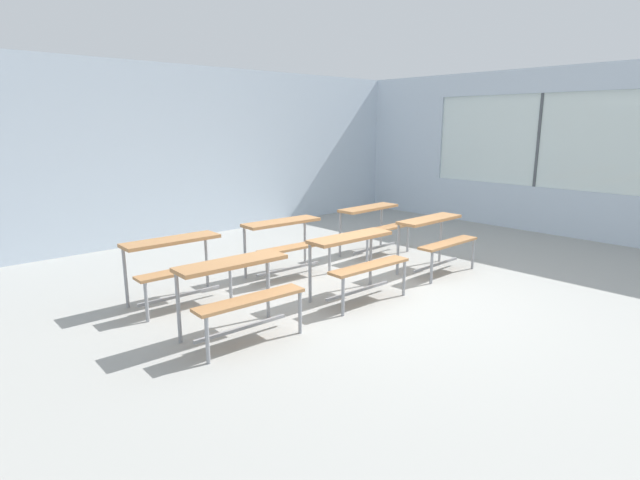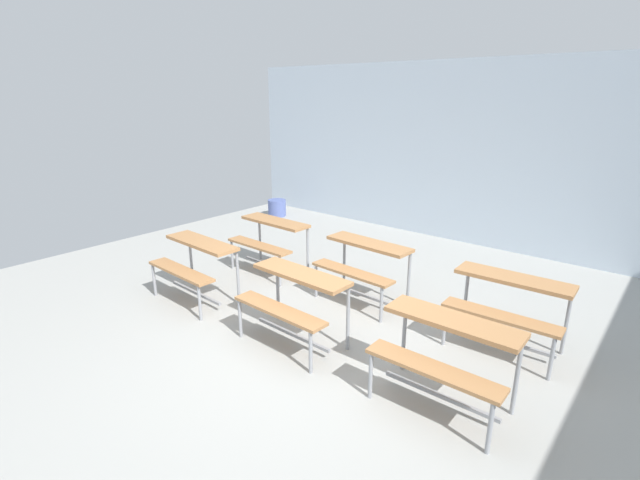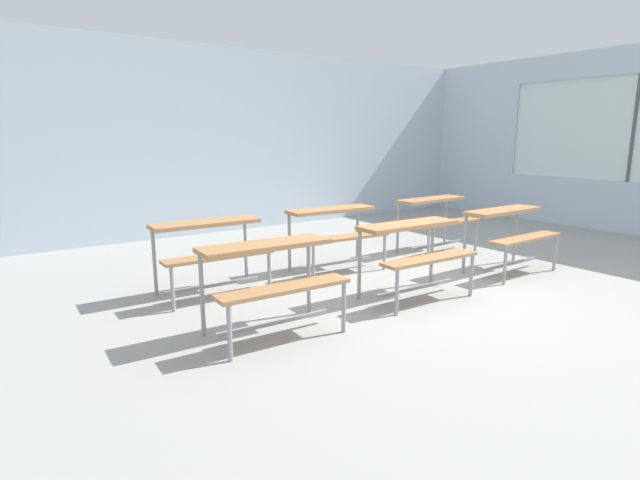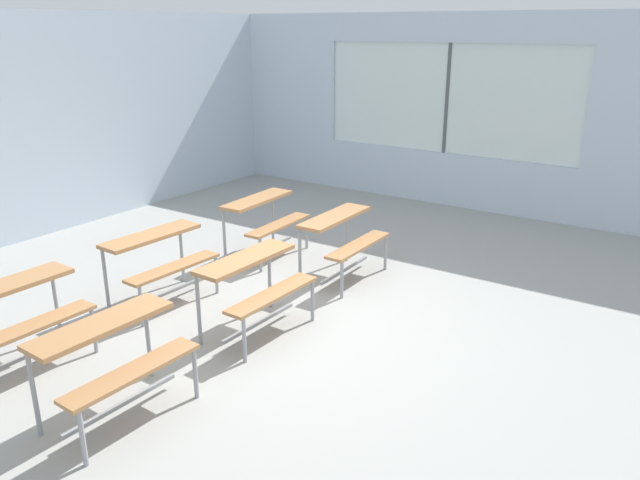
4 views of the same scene
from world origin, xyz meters
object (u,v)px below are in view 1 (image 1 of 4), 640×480
(desk_bench_r1c0, at_px, (177,256))
(desk_bench_r0c0, at_px, (238,281))
(desk_bench_r0c2, at_px, (436,232))
(desk_bench_r1c1, at_px, (287,235))
(desk_bench_r1c2, at_px, (374,219))
(desk_bench_r0c1, at_px, (357,252))

(desk_bench_r1c0, bearing_deg, desk_bench_r0c0, -89.09)
(desk_bench_r0c0, bearing_deg, desk_bench_r1c0, 91.82)
(desk_bench_r0c2, distance_m, desk_bench_r1c1, 2.05)
(desk_bench_r0c0, xyz_separation_m, desk_bench_r1c1, (1.60, 1.27, 0.00))
(desk_bench_r0c0, bearing_deg, desk_bench_r0c2, 3.09)
(desk_bench_r0c0, bearing_deg, desk_bench_r1c2, 22.99)
(desk_bench_r1c0, relative_size, desk_bench_r1c1, 0.99)
(desk_bench_r0c0, relative_size, desk_bench_r0c2, 1.02)
(desk_bench_r1c1, distance_m, desk_bench_r1c2, 1.73)
(desk_bench_r0c1, height_order, desk_bench_r1c1, same)
(desk_bench_r0c1, bearing_deg, desk_bench_r0c2, 2.90)
(desk_bench_r0c1, xyz_separation_m, desk_bench_r0c2, (1.61, 0.04, 0.00))
(desk_bench_r0c1, bearing_deg, desk_bench_r1c0, 143.93)
(desk_bench_r1c0, relative_size, desk_bench_r1c2, 0.99)
(desk_bench_r0c1, xyz_separation_m, desk_bench_r1c1, (-0.03, 1.26, 0.00))
(desk_bench_r0c1, xyz_separation_m, desk_bench_r1c2, (1.70, 1.25, 0.00))
(desk_bench_r1c0, xyz_separation_m, desk_bench_r1c2, (3.32, 0.00, 0.00))
(desk_bench_r0c0, height_order, desk_bench_r1c1, same)
(desk_bench_r0c0, xyz_separation_m, desk_bench_r0c2, (3.24, 0.05, 0.00))
(desk_bench_r1c0, height_order, desk_bench_r1c2, same)
(desk_bench_r0c0, relative_size, desk_bench_r1c0, 1.01)
(desk_bench_r0c0, bearing_deg, desk_bench_r0c1, 2.59)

